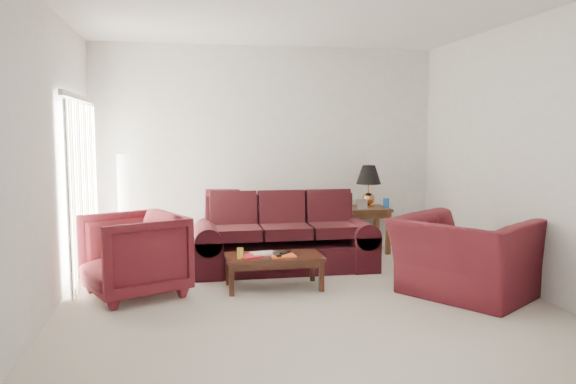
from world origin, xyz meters
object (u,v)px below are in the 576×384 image
Objects in this scene: end_table at (366,229)px; armchair_left at (133,255)px; floor_lamp at (126,209)px; armchair_right at (465,257)px; sofa at (284,233)px; coffee_table at (274,272)px.

armchair_left reaches higher than end_table.
floor_lamp is 1.14× the size of armchair_right.
sofa reaches higher than end_table.
sofa is 2.12× the size of coffee_table.
floor_lamp reaches higher than armchair_left.
coffee_table is (1.53, 0.01, -0.26)m from armchair_left.
armchair_right is 1.21× the size of coffee_table.
sofa reaches higher than armchair_left.
floor_lamp is 1.52× the size of armchair_left.
coffee_table is (-0.27, -0.85, -0.28)m from sofa.
floor_lamp is at bearing -177.50° from end_table.
coffee_table is (-1.96, 0.68, -0.24)m from armchair_right.
end_table is 2.40m from armchair_right.
end_table is 0.44× the size of floor_lamp.
armchair_right is (0.31, -2.38, 0.09)m from end_table.
end_table is 0.51× the size of armchair_right.
end_table is at bearing 24.79° from coffee_table.
sofa reaches higher than armchair_right.
coffee_table is (1.75, -1.55, -0.56)m from floor_lamp.
sofa is at bearing 13.33° from armchair_right.
armchair_left is (0.22, -1.55, -0.30)m from floor_lamp.
sofa is 0.94m from coffee_table.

